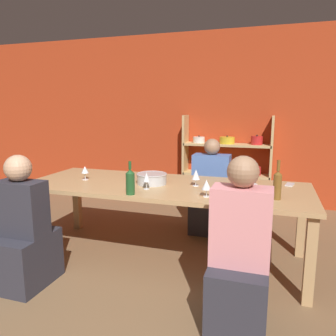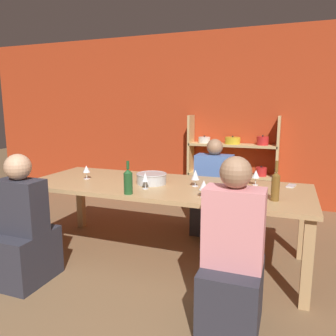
# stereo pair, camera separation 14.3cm
# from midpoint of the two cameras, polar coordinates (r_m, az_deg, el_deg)

# --- Properties ---
(wall_back_red) EXTENTS (8.80, 0.06, 2.70)m
(wall_back_red) POSITION_cam_midpoint_polar(r_m,az_deg,el_deg) (5.38, 6.38, 8.57)
(wall_back_red) COLOR #B23819
(wall_back_red) RESTS_ON ground_plane
(shelf_unit) EXTENTS (1.37, 0.30, 1.41)m
(shelf_unit) POSITION_cam_midpoint_polar(r_m,az_deg,el_deg) (5.20, 9.60, -0.19)
(shelf_unit) COLOR tan
(shelf_unit) RESTS_ON ground_plane
(dining_table) EXTENTS (2.81, 1.05, 0.77)m
(dining_table) POSITION_cam_midpoint_polar(r_m,az_deg,el_deg) (3.28, -1.79, -4.13)
(dining_table) COLOR tan
(dining_table) RESTS_ON ground_plane
(mixing_bowl) EXTENTS (0.31, 0.31, 0.11)m
(mixing_bowl) POSITION_cam_midpoint_polar(r_m,az_deg,el_deg) (3.28, -4.09, -1.80)
(mixing_bowl) COLOR #B7BABC
(mixing_bowl) RESTS_ON dining_table
(wine_bottle_green) EXTENTS (0.07, 0.07, 0.33)m
(wine_bottle_green) POSITION_cam_midpoint_polar(r_m,az_deg,el_deg) (2.83, 17.15, -2.74)
(wine_bottle_green) COLOR brown
(wine_bottle_green) RESTS_ON dining_table
(wine_bottle_dark) EXTENTS (0.08, 0.08, 0.30)m
(wine_bottle_dark) POSITION_cam_midpoint_polar(r_m,az_deg,el_deg) (2.90, -8.01, -2.33)
(wine_bottle_dark) COLOR #1E4C23
(wine_bottle_dark) RESTS_ON dining_table
(wine_glass_white_a) EXTENTS (0.08, 0.08, 0.15)m
(wine_glass_white_a) POSITION_cam_midpoint_polar(r_m,az_deg,el_deg) (3.35, 13.77, -0.97)
(wine_glass_white_a) COLOR white
(wine_glass_white_a) RESTS_ON dining_table
(wine_glass_red_a) EXTENTS (0.08, 0.08, 0.16)m
(wine_glass_red_a) POSITION_cam_midpoint_polar(r_m,az_deg,el_deg) (3.18, 3.60, -1.22)
(wine_glass_red_a) COLOR white
(wine_glass_red_a) RESTS_ON dining_table
(wine_glass_white_b) EXTENTS (0.08, 0.08, 0.15)m
(wine_glass_white_b) POSITION_cam_midpoint_polar(r_m,az_deg,el_deg) (3.59, -15.38, -0.36)
(wine_glass_white_b) COLOR white
(wine_glass_white_b) RESTS_ON dining_table
(wine_glass_white_c) EXTENTS (0.08, 0.08, 0.15)m
(wine_glass_white_c) POSITION_cam_midpoint_polar(r_m,az_deg,el_deg) (2.81, 5.27, -3.00)
(wine_glass_white_c) COLOR white
(wine_glass_white_c) RESTS_ON dining_table
(wine_glass_empty_a) EXTENTS (0.07, 0.07, 0.14)m
(wine_glass_empty_a) POSITION_cam_midpoint_polar(r_m,az_deg,el_deg) (2.84, 11.49, -3.08)
(wine_glass_empty_a) COLOR white
(wine_glass_empty_a) RESTS_ON dining_table
(wine_glass_red_b) EXTENTS (0.07, 0.07, 0.16)m
(wine_glass_red_b) POSITION_cam_midpoint_polar(r_m,az_deg,el_deg) (3.07, -5.12, -1.70)
(wine_glass_red_b) COLOR white
(wine_glass_red_b) RESTS_ON dining_table
(cell_phone) EXTENTS (0.10, 0.16, 0.01)m
(cell_phone) POSITION_cam_midpoint_polar(r_m,az_deg,el_deg) (3.43, 19.33, -2.74)
(cell_phone) COLOR silver
(cell_phone) RESTS_ON dining_table
(person_near_a) EXTENTS (0.40, 0.50, 1.22)m
(person_near_a) POSITION_cam_midpoint_polar(r_m,az_deg,el_deg) (2.39, 10.53, -16.45)
(person_near_a) COLOR #2D2D38
(person_near_a) RESTS_ON ground_plane
(person_far_a) EXTENTS (0.45, 0.56, 1.15)m
(person_far_a) POSITION_cam_midpoint_polar(r_m,az_deg,el_deg) (4.12, 6.48, -5.21)
(person_far_a) COLOR #2D2D38
(person_far_a) RESTS_ON ground_plane
(person_near_b) EXTENTS (0.41, 0.51, 1.14)m
(person_near_b) POSITION_cam_midpoint_polar(r_m,az_deg,el_deg) (3.15, -25.03, -11.03)
(person_near_b) COLOR #2D2D38
(person_near_b) RESTS_ON ground_plane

